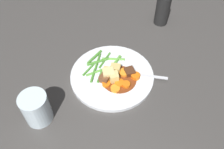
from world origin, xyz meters
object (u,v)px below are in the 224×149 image
(water_glass, at_px, (36,108))
(pepper_mill, at_px, (163,10))
(dinner_plate, at_px, (112,76))
(meat_chunk_1, at_px, (105,78))
(meat_chunk_0, at_px, (130,72))
(fork, at_px, (139,75))
(carrot_slice_3, at_px, (115,89))
(carrot_slice_0, at_px, (126,85))
(potato_chunk_4, at_px, (109,75))
(potato_chunk_0, at_px, (114,73))
(carrot_slice_2, at_px, (120,83))
(carrot_slice_5, at_px, (135,76))
(carrot_slice_1, at_px, (124,73))
(potato_chunk_2, at_px, (107,71))
(potato_chunk_3, at_px, (116,69))
(carrot_slice_4, at_px, (106,84))
(potato_chunk_1, at_px, (114,77))

(water_glass, relative_size, pepper_mill, 0.82)
(dinner_plate, height_order, meat_chunk_1, meat_chunk_1)
(meat_chunk_0, relative_size, fork, 0.21)
(carrot_slice_3, distance_m, pepper_mill, 0.41)
(carrot_slice_0, bearing_deg, water_glass, -115.70)
(potato_chunk_4, bearing_deg, potato_chunk_0, 81.66)
(carrot_slice_3, height_order, meat_chunk_0, meat_chunk_0)
(pepper_mill, bearing_deg, meat_chunk_1, -83.15)
(carrot_slice_3, height_order, fork, carrot_slice_3)
(meat_chunk_1, bearing_deg, carrot_slice_3, -5.39)
(carrot_slice_2, xyz_separation_m, carrot_slice_5, (0.02, 0.06, 0.00))
(carrot_slice_5, relative_size, water_glass, 0.30)
(carrot_slice_2, distance_m, carrot_slice_3, 0.03)
(dinner_plate, height_order, carrot_slice_0, carrot_slice_0)
(carrot_slice_3, height_order, water_glass, water_glass)
(carrot_slice_1, height_order, pepper_mill, pepper_mill)
(carrot_slice_5, bearing_deg, carrot_slice_1, -160.42)
(meat_chunk_0, bearing_deg, potato_chunk_0, -130.99)
(dinner_plate, xyz_separation_m, fork, (0.07, 0.06, 0.01))
(carrot_slice_1, bearing_deg, carrot_slice_2, -68.44)
(potato_chunk_0, height_order, fork, potato_chunk_0)
(potato_chunk_2, xyz_separation_m, potato_chunk_3, (0.02, 0.03, 0.00))
(potato_chunk_0, xyz_separation_m, meat_chunk_0, (0.03, 0.04, -0.00))
(potato_chunk_4, distance_m, pepper_mill, 0.37)
(potato_chunk_4, xyz_separation_m, water_glass, (-0.06, -0.24, 0.02))
(carrot_slice_3, height_order, carrot_slice_4, same)
(dinner_plate, distance_m, meat_chunk_0, 0.06)
(carrot_slice_3, xyz_separation_m, carrot_slice_4, (-0.03, -0.01, 0.00))
(potato_chunk_1, distance_m, fork, 0.09)
(carrot_slice_4, height_order, pepper_mill, pepper_mill)
(dinner_plate, relative_size, meat_chunk_0, 8.46)
(potato_chunk_4, relative_size, fork, 0.23)
(meat_chunk_1, bearing_deg, potato_chunk_0, 79.80)
(carrot_slice_1, height_order, meat_chunk_0, meat_chunk_0)
(potato_chunk_2, bearing_deg, potato_chunk_3, 57.63)
(dinner_plate, relative_size, potato_chunk_1, 8.53)
(carrot_slice_1, xyz_separation_m, water_glass, (-0.08, -0.29, 0.03))
(dinner_plate, relative_size, carrot_slice_2, 9.10)
(potato_chunk_0, relative_size, pepper_mill, 0.21)
(carrot_slice_2, bearing_deg, carrot_slice_3, -81.63)
(carrot_slice_0, height_order, potato_chunk_0, potato_chunk_0)
(potato_chunk_1, distance_m, potato_chunk_4, 0.02)
(dinner_plate, height_order, water_glass, water_glass)
(carrot_slice_5, relative_size, meat_chunk_1, 0.99)
(carrot_slice_4, height_order, potato_chunk_0, potato_chunk_0)
(carrot_slice_3, height_order, potato_chunk_4, potato_chunk_4)
(carrot_slice_1, bearing_deg, carrot_slice_3, -73.04)
(carrot_slice_5, distance_m, meat_chunk_0, 0.02)
(carrot_slice_2, bearing_deg, potato_chunk_3, 144.70)
(potato_chunk_1, bearing_deg, dinner_plate, 145.79)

